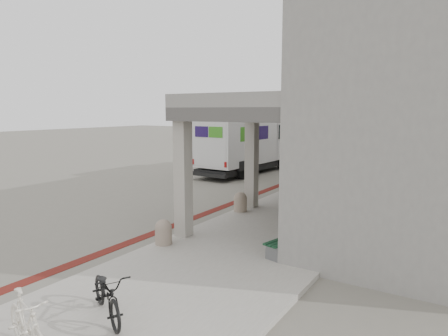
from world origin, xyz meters
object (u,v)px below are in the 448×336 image
Objects in this scene: bicycle_black at (107,294)px; bicycle_cream at (27,324)px; utility_cabinet at (349,189)px; bench at (291,242)px; fedex_truck at (246,143)px.

bicycle_cream is (-0.21, -1.31, 0.03)m from bicycle_black.
bench is at bearing -80.23° from utility_cabinet.
bench is at bearing 10.57° from bicycle_black.
bicycle_cream is at bearing -161.16° from bicycle_black.
bicycle_cream is (5.91, -17.14, -1.15)m from fedex_truck.
utility_cabinet is 11.92m from bicycle_cream.
utility_cabinet is at bearing 7.40° from bicycle_cream.
bench is 1.57× the size of utility_cabinet.
fedex_truck is 4.77× the size of bicycle_black.
utility_cabinet reaches higher than bench.
utility_cabinet is at bearing 105.90° from bench.
bicycle_black is at bearing 5.19° from bicycle_cream.
fedex_truck is at bearing 49.05° from bicycle_black.
bicycle_cream reaches higher than bicycle_black.
bicycle_black is 1.08× the size of bicycle_cream.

